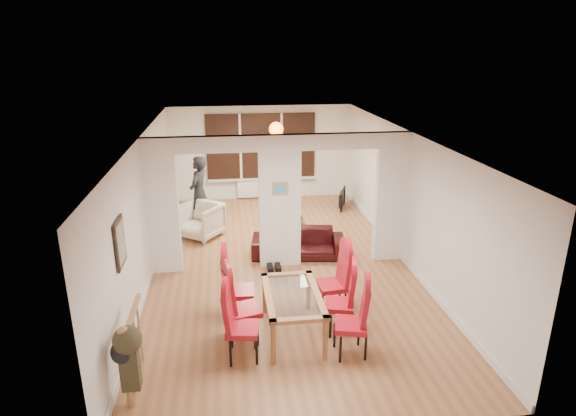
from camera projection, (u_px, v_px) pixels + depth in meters
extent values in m
cube|color=#97623C|center=(280.00, 264.00, 9.60)|extent=(5.00, 9.00, 0.01)
cube|color=white|center=(280.00, 202.00, 9.19)|extent=(5.00, 0.18, 2.60)
cube|color=black|center=(261.00, 146.00, 13.29)|extent=(3.00, 0.08, 1.80)
cube|color=white|center=(262.00, 188.00, 13.64)|extent=(1.40, 0.08, 0.50)
sphere|color=orange|center=(276.00, 129.00, 12.05)|extent=(0.36, 0.36, 0.36)
cube|color=gray|center=(120.00, 243.00, 6.53)|extent=(0.04, 0.52, 0.67)
cube|color=#4C8CD8|center=(280.00, 189.00, 9.00)|extent=(0.30, 0.03, 0.25)
imported|color=black|center=(298.00, 243.00, 9.92)|extent=(1.98, 0.99, 0.55)
imported|color=#BFB2A2|center=(200.00, 221.00, 10.85)|extent=(1.19, 1.19, 0.79)
imported|color=black|center=(199.00, 193.00, 11.24)|extent=(0.74, 0.62, 1.74)
imported|color=black|center=(340.00, 199.00, 12.89)|extent=(0.85, 0.40, 0.49)
cylinder|color=#143F19|center=(278.00, 210.00, 11.66)|extent=(0.07, 0.07, 0.28)
imported|color=black|center=(290.00, 215.00, 11.65)|extent=(0.23, 0.23, 0.06)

